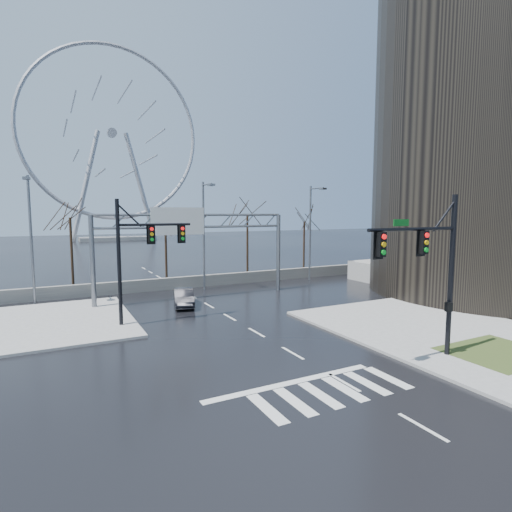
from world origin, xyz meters
TOP-DOWN VIEW (x-y plane):
  - ground at (0.00, 0.00)m, footprint 260.00×260.00m
  - sidewalk_right_ext at (10.00, 2.00)m, footprint 12.00×10.00m
  - sidewalk_far at (-11.00, 12.00)m, footprint 10.00×12.00m
  - grass_strip at (9.00, -5.00)m, footprint 5.00×4.00m
  - tower_podium at (29.00, 8.00)m, footprint 22.00×18.00m
  - barrier_wall at (0.00, 20.00)m, footprint 52.00×0.50m
  - signal_mast_near at (5.14, -4.04)m, footprint 5.52×0.41m
  - signal_mast_far at (-5.87, 8.96)m, footprint 4.72×0.41m
  - sign_gantry at (-0.38, 14.96)m, footprint 16.36×0.40m
  - streetlight_left at (-12.00, 18.16)m, footprint 0.50×2.55m
  - streetlight_mid at (2.00, 18.16)m, footprint 0.50×2.55m
  - streetlight_right at (14.00, 18.16)m, footprint 0.50×2.55m
  - tree_left at (-9.00, 23.50)m, footprint 3.75×3.75m
  - tree_center at (0.00, 24.50)m, footprint 3.25×3.25m
  - tree_right at (9.00, 23.50)m, footprint 3.90×3.90m
  - tree_far_right at (17.00, 24.00)m, footprint 3.40×3.40m
  - ferris_wheel at (5.00, 95.00)m, footprint 45.00×6.00m
  - car at (-1.79, 12.70)m, footprint 2.35×4.29m

SIDE VIEW (x-z plane):
  - ground at x=0.00m, z-range 0.00..0.00m
  - sidewalk_right_ext at x=10.00m, z-range 0.00..0.15m
  - sidewalk_far at x=-11.00m, z-range 0.00..0.15m
  - grass_strip at x=9.00m, z-range 0.14..0.17m
  - barrier_wall at x=0.00m, z-range 0.00..1.10m
  - car at x=-1.79m, z-range 0.00..1.34m
  - tower_podium at x=29.00m, z-range 0.00..2.00m
  - signal_mast_far at x=-5.87m, z-range 0.83..8.83m
  - signal_mast_near at x=5.14m, z-range 0.87..8.87m
  - tree_center at x=0.00m, z-range 1.92..8.42m
  - sign_gantry at x=-0.38m, z-range 1.38..8.98m
  - tree_far_right at x=17.00m, z-range 2.01..8.81m
  - streetlight_left at x=-12.00m, z-range 0.89..10.89m
  - streetlight_mid at x=2.00m, z-range 0.89..10.89m
  - streetlight_right at x=14.00m, z-range 0.89..10.89m
  - tree_left at x=-9.00m, z-range 2.23..9.73m
  - tree_right at x=9.00m, z-range 2.32..10.12m
  - ferris_wheel at x=5.00m, z-range 0.68..51.59m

